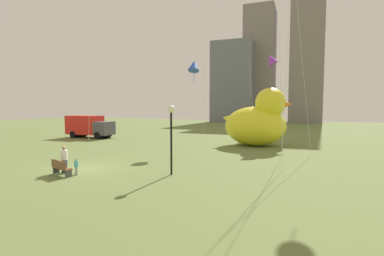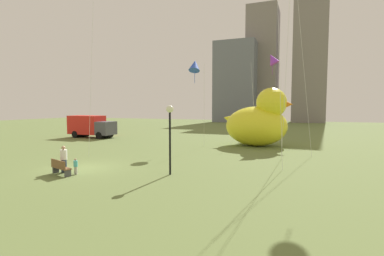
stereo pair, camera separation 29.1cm
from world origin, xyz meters
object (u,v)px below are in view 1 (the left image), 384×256
(person_adult, at_px, (64,158))
(kite_purple, at_px, (271,59))
(person_child, at_px, (76,166))
(box_truck, at_px, (89,127))
(giant_inflatable_duck, at_px, (258,121))
(lamppost, at_px, (171,123))
(park_bench, at_px, (61,167))
(kite_blue, at_px, (194,66))

(person_adult, distance_m, kite_purple, 23.30)
(person_child, bearing_deg, kite_purple, 64.93)
(person_child, height_order, box_truck, box_truck)
(giant_inflatable_duck, bearing_deg, kite_purple, 72.04)
(person_adult, relative_size, lamppost, 0.40)
(park_bench, distance_m, giant_inflatable_duck, 19.27)
(park_bench, relative_size, person_adult, 1.06)
(person_adult, bearing_deg, box_truck, 126.81)
(lamppost, xyz_separation_m, kite_purple, (3.87, 17.39, 6.10))
(kite_blue, height_order, kite_purple, kite_purple)
(kite_purple, bearing_deg, kite_blue, -137.42)
(kite_blue, bearing_deg, lamppost, -76.02)
(giant_inflatable_duck, bearing_deg, box_truck, 179.76)
(lamppost, bearing_deg, kite_blue, 103.98)
(kite_blue, bearing_deg, giant_inflatable_duck, 29.47)
(park_bench, bearing_deg, person_child, 30.66)
(giant_inflatable_duck, height_order, lamppost, giant_inflatable_duck)
(giant_inflatable_duck, distance_m, box_truck, 21.55)
(park_bench, relative_size, box_truck, 0.27)
(person_child, bearing_deg, giant_inflatable_duck, 63.76)
(person_child, height_order, lamppost, lamppost)
(park_bench, relative_size, kite_purple, 0.17)
(park_bench, relative_size, person_child, 1.81)
(park_bench, xyz_separation_m, person_adult, (-0.29, 0.57, 0.42))
(giant_inflatable_duck, relative_size, kite_purple, 0.72)
(park_bench, distance_m, kite_blue, 15.97)
(person_child, bearing_deg, box_truck, 128.83)
(park_bench, relative_size, giant_inflatable_duck, 0.24)
(park_bench, bearing_deg, kite_purple, 63.67)
(person_adult, xyz_separation_m, giant_inflatable_duck, (9.18, 16.40, 1.61))
(giant_inflatable_duck, xyz_separation_m, kite_purple, (0.94, 2.89, 6.65))
(giant_inflatable_duck, distance_m, lamppost, 14.80)
(box_truck, relative_size, kite_blue, 0.72)
(park_bench, bearing_deg, lamppost, 22.54)
(person_adult, bearing_deg, lamppost, 16.97)
(park_bench, bearing_deg, kite_blue, 77.06)
(person_child, distance_m, kite_blue, 15.44)
(giant_inflatable_duck, relative_size, kite_blue, 0.82)
(giant_inflatable_duck, bearing_deg, lamppost, -101.44)
(giant_inflatable_duck, height_order, kite_purple, kite_purple)
(person_child, height_order, kite_purple, kite_purple)
(box_truck, distance_m, kite_purple, 23.92)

